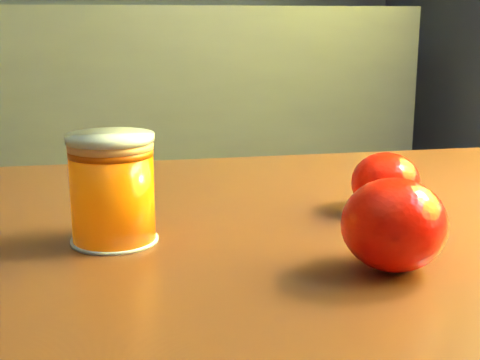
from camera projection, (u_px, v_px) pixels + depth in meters
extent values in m
cube|color=brown|center=(260.00, 256.00, 0.56)|extent=(0.93, 0.66, 0.04)
cylinder|color=#F96304|center=(113.00, 196.00, 0.54)|extent=(0.07, 0.07, 0.08)
cylinder|color=#FFAD68|center=(110.00, 145.00, 0.53)|extent=(0.07, 0.07, 0.01)
cylinder|color=silver|center=(110.00, 139.00, 0.53)|extent=(0.07, 0.07, 0.00)
ellipsoid|color=#FF1505|center=(394.00, 225.00, 0.48)|extent=(0.10, 0.10, 0.07)
ellipsoid|color=#FF1505|center=(386.00, 183.00, 0.62)|extent=(0.08, 0.08, 0.06)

